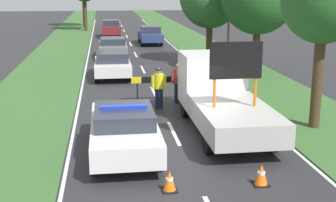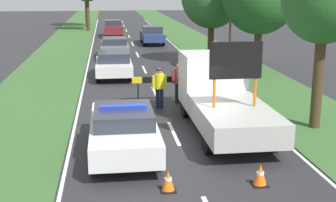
% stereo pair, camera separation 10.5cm
% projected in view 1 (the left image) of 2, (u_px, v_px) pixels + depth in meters
% --- Properties ---
extents(ground_plane, '(160.00, 160.00, 0.00)m').
position_uv_depth(ground_plane, '(177.00, 141.00, 15.02)').
color(ground_plane, '#28282B').
extents(lane_markings, '(6.85, 74.63, 0.01)m').
position_uv_depth(lane_markings, '(137.00, 58.00, 32.16)').
color(lane_markings, silver).
rests_on(lane_markings, ground).
extents(grass_verge_left, '(4.07, 120.00, 0.03)m').
position_uv_depth(grass_verge_left, '(58.00, 55.00, 33.52)').
color(grass_verge_left, '#38602D').
rests_on(grass_verge_left, ground).
extents(grass_verge_right, '(4.07, 120.00, 0.03)m').
position_uv_depth(grass_verge_right, '(209.00, 52.00, 34.97)').
color(grass_verge_right, '#38602D').
rests_on(grass_verge_right, ground).
extents(police_car, '(1.93, 4.91, 1.49)m').
position_uv_depth(police_car, '(124.00, 129.00, 13.80)').
color(police_car, white).
rests_on(police_car, ground).
extents(work_truck, '(2.25, 6.38, 3.20)m').
position_uv_depth(work_truck, '(221.00, 95.00, 16.30)').
color(work_truck, white).
rests_on(work_truck, ground).
extents(road_barrier, '(2.54, 0.08, 1.09)m').
position_uv_depth(road_barrier, '(161.00, 81.00, 19.88)').
color(road_barrier, black).
rests_on(road_barrier, ground).
extents(police_officer, '(0.59, 0.37, 1.64)m').
position_uv_depth(police_officer, '(159.00, 85.00, 18.78)').
color(police_officer, '#191E38').
rests_on(police_officer, ground).
extents(pedestrian_civilian, '(0.61, 0.39, 1.70)m').
position_uv_depth(pedestrian_civilian, '(178.00, 80.00, 19.60)').
color(pedestrian_civilian, '#191E38').
rests_on(pedestrian_civilian, ground).
extents(traffic_cone_near_police, '(0.45, 0.45, 0.62)m').
position_uv_depth(traffic_cone_near_police, '(116.00, 115.00, 16.90)').
color(traffic_cone_near_police, black).
rests_on(traffic_cone_near_police, ground).
extents(traffic_cone_centre_front, '(0.40, 0.40, 0.55)m').
position_uv_depth(traffic_cone_centre_front, '(261.00, 175.00, 11.65)').
color(traffic_cone_centre_front, black).
rests_on(traffic_cone_centre_front, ground).
extents(traffic_cone_near_truck, '(0.38, 0.38, 0.52)m').
position_uv_depth(traffic_cone_near_truck, '(169.00, 181.00, 11.31)').
color(traffic_cone_near_truck, black).
rests_on(traffic_cone_near_truck, ground).
extents(queued_car_van_white, '(1.89, 4.05, 1.40)m').
position_uv_depth(queued_car_van_white, '(112.00, 64.00, 25.14)').
color(queued_car_van_white, silver).
rests_on(queued_car_van_white, ground).
extents(queued_car_suv_grey, '(1.86, 4.36, 1.38)m').
position_uv_depth(queued_car_suv_grey, '(113.00, 47.00, 32.06)').
color(queued_car_suv_grey, slate).
rests_on(queued_car_suv_grey, ground).
extents(queued_car_hatch_blue, '(1.79, 4.65, 1.53)m').
position_uv_depth(queued_car_hatch_blue, '(150.00, 35.00, 39.59)').
color(queued_car_hatch_blue, navy).
rests_on(queued_car_hatch_blue, ground).
extents(queued_car_wagon_maroon, '(1.78, 3.95, 1.62)m').
position_uv_depth(queued_car_wagon_maroon, '(111.00, 28.00, 45.19)').
color(queued_car_wagon_maroon, maroon).
rests_on(queued_car_wagon_maroon, ground).
extents(roadside_tree_mid_left, '(2.80, 2.80, 5.89)m').
position_uv_depth(roadside_tree_mid_left, '(324.00, 1.00, 15.37)').
color(roadside_tree_mid_left, '#42301E').
rests_on(roadside_tree_mid_left, ground).
extents(utility_pole, '(1.20, 0.20, 7.53)m').
position_uv_depth(utility_pole, '(230.00, 1.00, 29.88)').
color(utility_pole, '#473828').
rests_on(utility_pole, ground).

